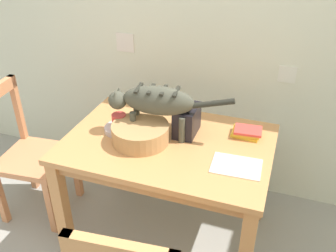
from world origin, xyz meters
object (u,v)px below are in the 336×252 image
book_stack (247,132)px  toaster (187,120)px  coffee_mug (120,121)px  wooden_chair_near (28,155)px  dining_table (168,155)px  wicker_basket (140,133)px  magazine (236,166)px  cat (155,102)px  saucer_bowl (120,129)px

book_stack → toaster: (-0.34, -0.09, 0.06)m
coffee_mug → wooden_chair_near: (-0.66, -0.08, -0.35)m
dining_table → wooden_chair_near: size_ratio=1.26×
coffee_mug → wicker_basket: 0.17m
book_stack → wicker_basket: size_ratio=0.54×
book_stack → toaster: 0.36m
toaster → magazine: bearing=-34.3°
magazine → toaster: size_ratio=1.27×
dining_table → wicker_basket: bearing=-159.8°
cat → wicker_basket: cat is taller
coffee_mug → wicker_basket: bearing=-21.9°
cat → saucer_bowl: (-0.22, -0.03, -0.20)m
dining_table → wooden_chair_near: 0.99m
dining_table → magazine: 0.44m
toaster → wooden_chair_near: size_ratio=0.21×
saucer_bowl → magazine: 0.73m
coffee_mug → magazine: (0.72, -0.12, -0.07)m
magazine → wooden_chair_near: bearing=175.5°
dining_table → toaster: bearing=58.7°
saucer_bowl → coffee_mug: (0.00, 0.00, 0.06)m
coffee_mug → toaster: (0.38, 0.11, 0.01)m
dining_table → magazine: (0.41, -0.11, 0.10)m
toaster → wooden_chair_near: (-1.04, -0.19, -0.36)m
cat → saucer_bowl: size_ratio=3.90×
coffee_mug → book_stack: bearing=15.4°
magazine → book_stack: size_ratio=1.45×
coffee_mug → book_stack: 0.75m
cat → saucer_bowl: bearing=90.0°
dining_table → saucer_bowl: size_ratio=6.45×
wooden_chair_near → toaster: bearing=94.8°
book_stack → dining_table: bearing=-153.4°
magazine → toaster: bearing=143.1°
book_stack → toaster: toaster is taller
cat → toaster: 0.23m
saucer_bowl → toaster: size_ratio=0.91×
book_stack → toaster: size_ratio=0.88×
coffee_mug → toaster: bearing=16.4°
saucer_bowl → coffee_mug: 0.06m
wicker_basket → toaster: 0.28m
cat → magazine: bearing=-112.8°
coffee_mug → wooden_chair_near: size_ratio=0.13×
cat → wooden_chair_near: cat is taller
dining_table → saucer_bowl: 0.33m
saucer_bowl → toaster: (0.38, 0.11, 0.07)m
saucer_bowl → book_stack: book_stack is taller
wicker_basket → wooden_chair_near: bearing=-179.1°
wicker_basket → wooden_chair_near: wooden_chair_near is taller
magazine → wooden_chair_near: size_ratio=0.27×
saucer_bowl → coffee_mug: bearing=0.0°
book_stack → coffee_mug: bearing=-164.6°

